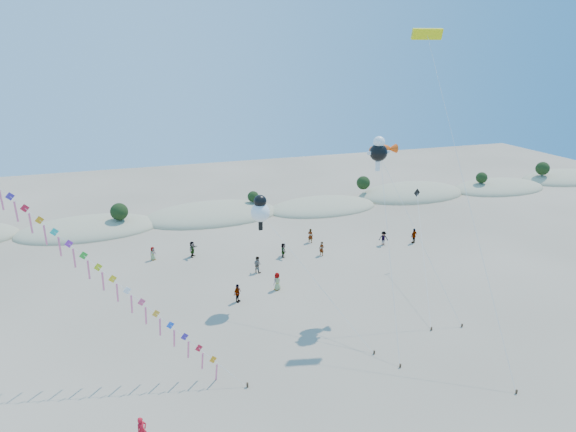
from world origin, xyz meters
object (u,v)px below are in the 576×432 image
Objects in this scene: fish_kite at (383,150)px; flyer_foreground at (142,430)px; parafoil_kite at (428,40)px; kite_train at (57,235)px.

fish_kite is 8.31× the size of flyer_foreground.
flyer_foreground is (-23.91, -10.63, -21.62)m from parafoil_kite.
kite_train is 12.33× the size of flyer_foreground.
flyer_foreground is (4.24, -9.41, -9.14)m from kite_train.
kite_train reaches higher than fish_kite.
fish_kite is 9.22m from parafoil_kite.
kite_train is at bearing 80.19° from flyer_foreground.
parafoil_kite is at bearing -24.05° from fish_kite.
parafoil_kite is at bearing 2.46° from kite_train.
kite_train is 30.82m from parafoil_kite.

